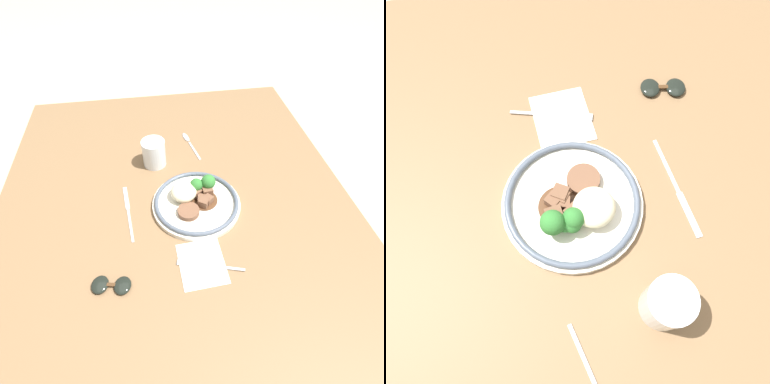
# 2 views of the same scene
# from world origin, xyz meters

# --- Properties ---
(ground_plane) EXTENTS (8.00, 8.00, 0.00)m
(ground_plane) POSITION_xyz_m (0.00, 0.00, 0.00)
(ground_plane) COLOR tan
(dining_table) EXTENTS (1.28, 1.06, 0.05)m
(dining_table) POSITION_xyz_m (0.00, 0.00, 0.02)
(dining_table) COLOR brown
(dining_table) RESTS_ON ground
(napkin) EXTENTS (0.14, 0.12, 0.00)m
(napkin) POSITION_xyz_m (-0.22, -0.04, 0.05)
(napkin) COLOR white
(napkin) RESTS_ON dining_table
(plate) EXTENTS (0.26, 0.26, 0.07)m
(plate) POSITION_xyz_m (-0.02, -0.06, 0.07)
(plate) COLOR silver
(plate) RESTS_ON dining_table
(juice_glass) EXTENTS (0.08, 0.08, 0.09)m
(juice_glass) POSITION_xyz_m (0.18, 0.05, 0.09)
(juice_glass) COLOR orange
(juice_glass) RESTS_ON dining_table
(fork) EXTENTS (0.06, 0.17, 0.00)m
(fork) POSITION_xyz_m (-0.23, -0.05, 0.05)
(fork) COLOR #B7B7BC
(fork) RESTS_ON napkin
(knife) EXTENTS (0.21, 0.03, 0.00)m
(knife) POSITION_xyz_m (-0.01, 0.14, 0.05)
(knife) COLOR #B7B7BC
(knife) RESTS_ON dining_table
(spoon) EXTENTS (0.16, 0.05, 0.01)m
(spoon) POSITION_xyz_m (0.29, -0.08, 0.05)
(spoon) COLOR #B7B7BC
(spoon) RESTS_ON dining_table
(sunglasses) EXTENTS (0.06, 0.10, 0.01)m
(sunglasses) POSITION_xyz_m (-0.25, 0.18, 0.05)
(sunglasses) COLOR black
(sunglasses) RESTS_ON dining_table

